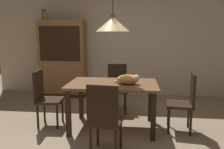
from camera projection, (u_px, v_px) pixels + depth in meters
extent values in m
plane|color=#998466|center=(106.00, 139.00, 3.31)|extent=(10.00, 10.00, 0.00)
cube|color=beige|center=(120.00, 37.00, 5.66)|extent=(6.40, 0.10, 2.90)
cube|color=brown|center=(113.00, 84.00, 3.61)|extent=(1.40, 0.90, 0.04)
cube|color=black|center=(68.00, 114.00, 3.36)|extent=(0.07, 0.07, 0.71)
cube|color=black|center=(153.00, 117.00, 3.22)|extent=(0.07, 0.07, 0.71)
cube|color=black|center=(81.00, 99.00, 4.12)|extent=(0.07, 0.07, 0.71)
cube|color=black|center=(150.00, 101.00, 3.99)|extent=(0.07, 0.07, 0.71)
cube|color=black|center=(117.00, 90.00, 4.44)|extent=(0.43, 0.43, 0.04)
cube|color=black|center=(117.00, 76.00, 4.57)|extent=(0.38, 0.07, 0.48)
cylinder|color=black|center=(109.00, 104.00, 4.33)|extent=(0.04, 0.04, 0.41)
cylinder|color=black|center=(126.00, 104.00, 4.32)|extent=(0.04, 0.04, 0.41)
cylinder|color=black|center=(109.00, 99.00, 4.64)|extent=(0.04, 0.04, 0.41)
cylinder|color=black|center=(125.00, 99.00, 4.64)|extent=(0.04, 0.04, 0.41)
cube|color=black|center=(180.00, 105.00, 3.55)|extent=(0.44, 0.44, 0.04)
cube|color=black|center=(193.00, 89.00, 3.46)|extent=(0.08, 0.38, 0.48)
cylinder|color=black|center=(168.00, 114.00, 3.77)|extent=(0.04, 0.04, 0.41)
cylinder|color=black|center=(169.00, 121.00, 3.47)|extent=(0.04, 0.04, 0.41)
cylinder|color=black|center=(189.00, 116.00, 3.70)|extent=(0.04, 0.04, 0.41)
cylinder|color=black|center=(191.00, 123.00, 3.40)|extent=(0.04, 0.04, 0.41)
cube|color=black|center=(106.00, 121.00, 2.88)|extent=(0.44, 0.44, 0.04)
cube|color=black|center=(102.00, 105.00, 2.66)|extent=(0.38, 0.08, 0.48)
cylinder|color=black|center=(121.00, 133.00, 3.03)|extent=(0.04, 0.04, 0.41)
cylinder|color=black|center=(98.00, 131.00, 3.10)|extent=(0.04, 0.04, 0.41)
cylinder|color=black|center=(116.00, 145.00, 2.73)|extent=(0.04, 0.04, 0.41)
cylinder|color=black|center=(90.00, 142.00, 2.79)|extent=(0.04, 0.04, 0.41)
cube|color=black|center=(50.00, 100.00, 3.77)|extent=(0.42, 0.42, 0.04)
cube|color=black|center=(38.00, 85.00, 3.73)|extent=(0.06, 0.38, 0.48)
cylinder|color=black|center=(57.00, 117.00, 3.65)|extent=(0.04, 0.04, 0.41)
cylinder|color=black|center=(62.00, 110.00, 3.96)|extent=(0.04, 0.04, 0.41)
cylinder|color=black|center=(38.00, 116.00, 3.66)|extent=(0.04, 0.04, 0.41)
cylinder|color=black|center=(44.00, 110.00, 3.97)|extent=(0.04, 0.04, 0.41)
ellipsoid|color=#E59951|center=(128.00, 79.00, 3.50)|extent=(0.35, 0.24, 0.15)
sphere|color=white|center=(136.00, 78.00, 3.46)|extent=(0.11, 0.11, 0.11)
cylinder|color=white|center=(120.00, 82.00, 3.58)|extent=(0.18, 0.04, 0.04)
cone|color=beige|center=(113.00, 24.00, 3.45)|extent=(0.52, 0.52, 0.22)
cylinder|color=#513D23|center=(113.00, 15.00, 3.42)|extent=(0.08, 0.08, 0.04)
cube|color=olive|center=(63.00, 59.00, 5.57)|extent=(1.10, 0.44, 1.85)
cube|color=black|center=(60.00, 44.00, 5.29)|extent=(0.97, 0.01, 0.81)
cube|color=black|center=(64.00, 94.00, 5.73)|extent=(1.12, 0.45, 0.08)
cube|color=#427A4C|center=(44.00, 14.00, 5.44)|extent=(0.03, 0.20, 0.26)
cube|color=gold|center=(46.00, 16.00, 5.44)|extent=(0.04, 0.20, 0.18)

